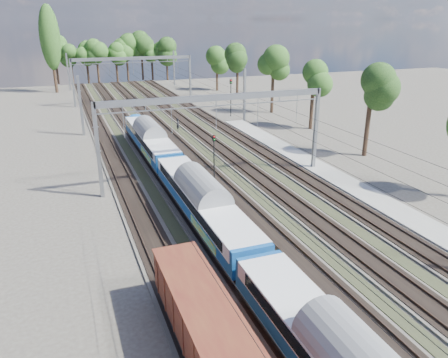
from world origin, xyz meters
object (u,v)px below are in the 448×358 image
object	(u,v)px
worker	(178,125)
signal_far	(231,93)
signal_near	(214,153)
freight_boxcar	(208,331)
emu_train	(204,199)

from	to	relation	value
worker	signal_far	xyz separation A→B (m)	(11.26, 6.90, 3.07)
signal_near	signal_far	world-z (taller)	signal_far
freight_boxcar	signal_far	bearing A→B (deg)	67.39
emu_train	freight_boxcar	distance (m)	14.95
freight_boxcar	worker	world-z (taller)	freight_boxcar
emu_train	signal_near	bearing A→B (deg)	66.08
signal_near	signal_far	distance (m)	32.73
freight_boxcar	emu_train	bearing A→B (deg)	72.46
freight_boxcar	signal_near	distance (m)	25.30
freight_boxcar	signal_near	bearing A→B (deg)	69.85
freight_boxcar	signal_far	xyz separation A→B (m)	(22.28, 53.49, 2.03)
worker	emu_train	bearing A→B (deg)	-174.95
freight_boxcar	signal_near	xyz separation A→B (m)	(8.71, 23.72, 1.21)
emu_train	freight_boxcar	size ratio (longest dim) A/B	4.93
freight_boxcar	worker	distance (m)	47.89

